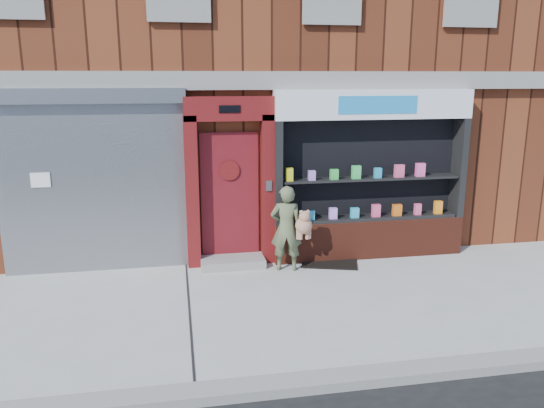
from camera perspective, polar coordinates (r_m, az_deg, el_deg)
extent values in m
plane|color=#9E9E99|center=(7.88, 2.64, -10.55)|extent=(80.00, 80.00, 0.00)
cube|color=gray|center=(6.02, 7.47, -18.23)|extent=(60.00, 0.30, 0.12)
cube|color=#491E10|center=(13.13, -3.30, 16.99)|extent=(12.00, 8.00, 8.00)
cube|color=gray|center=(9.07, 0.08, 13.15)|extent=(12.00, 0.16, 0.30)
cube|color=gray|center=(9.23, -18.61, 1.49)|extent=(3.00, 0.10, 2.80)
cube|color=slate|center=(8.99, -19.40, 10.92)|extent=(3.10, 0.30, 0.24)
cube|color=white|center=(9.28, -23.65, 2.38)|extent=(0.30, 0.01, 0.24)
cube|color=#500D0F|center=(9.07, -8.59, 1.21)|extent=(0.22, 0.28, 2.60)
cube|color=#500D0F|center=(9.20, -0.47, 1.54)|extent=(0.22, 0.28, 2.60)
cube|color=#500D0F|center=(8.92, -4.67, 10.20)|extent=(1.50, 0.28, 0.40)
cube|color=black|center=(8.77, -4.57, 10.15)|extent=(0.35, 0.01, 0.12)
cube|color=#5E1116|center=(9.24, -4.56, 0.92)|extent=(1.00, 0.06, 2.20)
cylinder|color=black|center=(9.11, -4.59, 3.62)|extent=(0.28, 0.02, 0.28)
cylinder|color=#500D0F|center=(9.10, -4.58, 3.61)|extent=(0.34, 0.02, 0.34)
cube|color=gray|center=(9.30, -4.26, -6.23)|extent=(1.10, 0.55, 0.15)
cube|color=slate|center=(9.03, -0.31, 1.96)|extent=(0.10, 0.02, 0.18)
cube|color=#602416|center=(9.86, 10.27, -3.56)|extent=(3.50, 0.40, 0.70)
cube|color=black|center=(9.11, 0.58, 3.34)|extent=(0.12, 0.40, 1.80)
cube|color=black|center=(10.29, 19.44, 3.76)|extent=(0.12, 0.40, 1.80)
cube|color=black|center=(9.74, 10.20, 3.80)|extent=(3.30, 0.03, 1.80)
cube|color=black|center=(9.76, 10.36, -1.42)|extent=(3.20, 0.36, 0.06)
cube|color=black|center=(9.60, 10.55, 2.73)|extent=(3.20, 0.36, 0.04)
cube|color=white|center=(9.44, 10.89, 10.50)|extent=(3.50, 0.40, 0.50)
cube|color=#1873B5|center=(9.25, 11.35, 10.42)|extent=(1.40, 0.01, 0.30)
cube|color=orange|center=(9.23, 1.82, -1.30)|extent=(0.13, 0.09, 0.18)
cube|color=#2899C9|center=(9.33, 4.23, -1.21)|extent=(0.11, 0.09, 0.17)
cube|color=#C989F7|center=(9.43, 6.58, -1.01)|extent=(0.13, 0.09, 0.20)
cube|color=#28A6CA|center=(9.55, 8.88, -0.94)|extent=(0.14, 0.09, 0.18)
cube|color=#DE4A77|center=(9.68, 11.12, -0.69)|extent=(0.15, 0.09, 0.23)
cube|color=orange|center=(9.84, 13.29, -0.64)|extent=(0.16, 0.09, 0.21)
cube|color=#ED4F80|center=(10.00, 15.39, -0.54)|extent=(0.11, 0.09, 0.20)
cube|color=orange|center=(10.18, 17.43, -0.34)|extent=(0.14, 0.09, 0.24)
cube|color=yellow|center=(9.07, 1.86, 3.18)|extent=(0.13, 0.09, 0.23)
cube|color=#B07ADD|center=(9.17, 4.30, 3.09)|extent=(0.12, 0.09, 0.17)
cube|color=green|center=(9.28, 6.70, 3.19)|extent=(0.14, 0.09, 0.18)
cube|color=#37C058|center=(9.40, 9.04, 3.40)|extent=(0.15, 0.09, 0.23)
cube|color=teal|center=(9.54, 11.31, 3.30)|extent=(0.12, 0.09, 0.18)
cube|color=#E04A7D|center=(9.69, 13.52, 3.48)|extent=(0.17, 0.09, 0.23)
cube|color=#F250A2|center=(9.86, 15.65, 3.56)|extent=(0.16, 0.09, 0.24)
imported|color=#545F3E|center=(8.92, 1.54, -2.63)|extent=(0.59, 0.45, 1.46)
sphere|color=#A36C51|center=(8.83, 3.44, -2.34)|extent=(0.28, 0.28, 0.28)
sphere|color=#A36C51|center=(8.74, 3.53, -1.34)|extent=(0.19, 0.19, 0.19)
sphere|color=#A36C51|center=(8.71, 3.18, -0.88)|extent=(0.07, 0.07, 0.07)
sphere|color=#A36C51|center=(8.74, 3.90, -0.84)|extent=(0.07, 0.07, 0.07)
cylinder|color=#A36C51|center=(8.85, 2.83, -3.25)|extent=(0.07, 0.07, 0.17)
cylinder|color=#A36C51|center=(8.90, 4.03, -3.19)|extent=(0.07, 0.07, 0.17)
cylinder|color=#A36C51|center=(8.84, 3.10, -3.28)|extent=(0.07, 0.07, 0.17)
cylinder|color=#A36C51|center=(8.87, 3.82, -3.24)|extent=(0.07, 0.07, 0.17)
cube|color=black|center=(9.50, 6.20, -6.24)|extent=(1.12, 0.93, 0.02)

